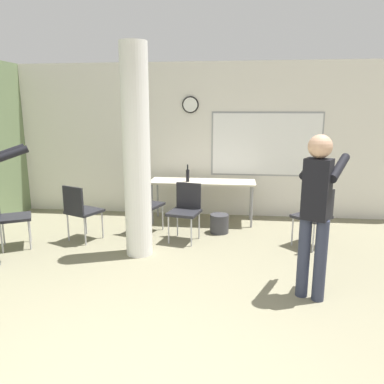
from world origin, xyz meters
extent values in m
cube|color=silver|center=(0.00, 5.06, 1.40)|extent=(8.00, 0.12, 2.80)
cylinder|color=black|center=(-0.18, 4.99, 2.05)|extent=(0.30, 0.03, 0.30)
cylinder|color=white|center=(-0.18, 4.97, 2.05)|extent=(0.26, 0.01, 0.25)
cube|color=#99999E|center=(1.20, 5.00, 1.35)|extent=(1.99, 0.01, 1.16)
cube|color=white|center=(1.20, 4.99, 1.35)|extent=(1.93, 0.02, 1.10)
cylinder|color=white|center=(-0.65, 2.90, 1.40)|extent=(0.36, 0.36, 2.80)
cube|color=beige|center=(0.09, 4.51, 0.73)|extent=(1.84, 0.60, 0.03)
cylinder|color=gray|center=(-0.77, 4.27, 0.36)|extent=(0.04, 0.04, 0.71)
cylinder|color=gray|center=(0.95, 4.27, 0.36)|extent=(0.04, 0.04, 0.71)
cylinder|color=gray|center=(-0.77, 4.75, 0.36)|extent=(0.04, 0.04, 0.71)
cylinder|color=gray|center=(0.95, 4.75, 0.36)|extent=(0.04, 0.04, 0.71)
cylinder|color=black|center=(-0.16, 4.39, 0.85)|extent=(0.06, 0.06, 0.21)
cylinder|color=black|center=(-0.16, 4.39, 1.00)|extent=(0.02, 0.02, 0.09)
cylinder|color=#38383D|center=(0.42, 3.93, 0.15)|extent=(0.30, 0.30, 0.31)
cube|color=#232328|center=(1.76, 3.45, 0.45)|extent=(0.62, 0.62, 0.04)
cube|color=#232328|center=(1.91, 3.31, 0.67)|extent=(0.31, 0.30, 0.40)
cylinder|color=#B7B7BC|center=(1.77, 3.71, 0.21)|extent=(0.02, 0.02, 0.43)
cylinder|color=#B7B7BC|center=(1.51, 3.46, 0.21)|extent=(0.02, 0.02, 0.43)
cylinder|color=#B7B7BC|center=(2.02, 3.45, 0.21)|extent=(0.02, 0.02, 0.43)
cylinder|color=#B7B7BC|center=(1.76, 3.20, 0.21)|extent=(0.02, 0.02, 0.43)
cube|color=#232328|center=(-0.10, 3.46, 0.45)|extent=(0.53, 0.53, 0.04)
cube|color=#232328|center=(-0.05, 3.66, 0.67)|extent=(0.39, 0.12, 0.40)
cylinder|color=#B7B7BC|center=(-0.32, 3.33, 0.21)|extent=(0.02, 0.02, 0.43)
cylinder|color=#B7B7BC|center=(0.04, 3.25, 0.21)|extent=(0.02, 0.02, 0.43)
cylinder|color=#B7B7BC|center=(-0.24, 3.68, 0.21)|extent=(0.02, 0.02, 0.43)
cylinder|color=#B7B7BC|center=(0.12, 3.60, 0.21)|extent=(0.02, 0.02, 0.43)
cube|color=#232328|center=(-2.49, 2.93, 0.45)|extent=(0.60, 0.60, 0.04)
cylinder|color=#B7B7BC|center=(-2.25, 2.86, 0.21)|extent=(0.02, 0.02, 0.43)
cylinder|color=#B7B7BC|center=(-2.42, 3.18, 0.21)|extent=(0.02, 0.02, 0.43)
cylinder|color=#B7B7BC|center=(-2.56, 2.69, 0.21)|extent=(0.02, 0.02, 0.43)
cylinder|color=#B7B7BC|center=(-2.74, 3.00, 0.21)|extent=(0.02, 0.02, 0.43)
cube|color=#232328|center=(-1.62, 3.36, 0.45)|extent=(0.58, 0.58, 0.04)
cube|color=#232328|center=(-1.70, 3.17, 0.67)|extent=(0.37, 0.19, 0.40)
cylinder|color=#B7B7BC|center=(-1.38, 3.45, 0.21)|extent=(0.02, 0.02, 0.43)
cylinder|color=#B7B7BC|center=(-1.71, 3.60, 0.21)|extent=(0.02, 0.02, 0.43)
cylinder|color=#B7B7BC|center=(-1.53, 3.12, 0.21)|extent=(0.02, 0.02, 0.43)
cylinder|color=#B7B7BC|center=(-1.86, 3.27, 0.21)|extent=(0.02, 0.02, 0.43)
cube|color=#232328|center=(-0.76, 3.85, 0.45)|extent=(0.56, 0.56, 0.04)
cube|color=#232328|center=(-0.82, 3.66, 0.67)|extent=(0.38, 0.16, 0.40)
cylinder|color=#B7B7BC|center=(-0.53, 3.96, 0.21)|extent=(0.02, 0.02, 0.43)
cylinder|color=#B7B7BC|center=(-0.87, 4.08, 0.21)|extent=(0.02, 0.02, 0.43)
cylinder|color=#B7B7BC|center=(-0.65, 3.62, 0.21)|extent=(0.02, 0.02, 0.43)
cylinder|color=#B7B7BC|center=(-0.99, 3.74, 0.21)|extent=(0.02, 0.02, 0.43)
cylinder|color=black|center=(-2.18, 2.38, 1.40)|extent=(0.49, 0.42, 0.25)
cylinder|color=black|center=(-2.35, 2.61, 1.40)|extent=(0.49, 0.42, 0.25)
cylinder|color=#2D3347|center=(1.54, 1.83, 0.44)|extent=(0.13, 0.13, 0.88)
cylinder|color=#2D3347|center=(1.39, 1.91, 0.44)|extent=(0.13, 0.13, 0.88)
cube|color=black|center=(1.47, 1.87, 1.19)|extent=(0.32, 0.30, 0.62)
sphere|color=tan|center=(1.47, 1.87, 1.62)|extent=(0.24, 0.24, 0.24)
cylinder|color=black|center=(1.71, 2.03, 1.39)|extent=(0.33, 0.53, 0.25)
cylinder|color=black|center=(1.46, 2.16, 1.39)|extent=(0.33, 0.53, 0.25)
cube|color=white|center=(1.57, 2.38, 1.39)|extent=(0.09, 0.13, 0.04)
camera|label=1|loc=(0.64, -1.91, 1.98)|focal=35.00mm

